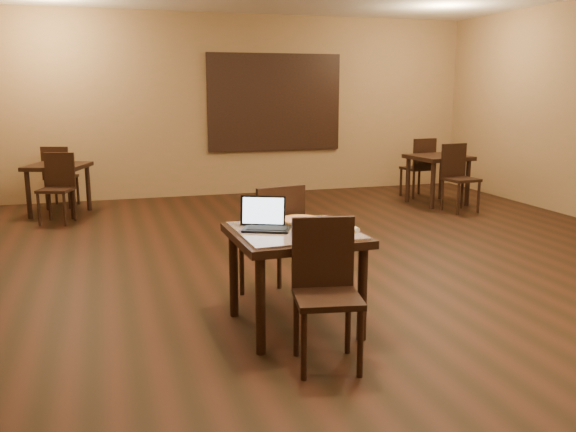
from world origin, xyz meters
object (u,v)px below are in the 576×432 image
object	(u,v)px
other_table_b	(58,173)
other_table_b_chair_far	(59,173)
chair_main_far	(275,236)
other_table_b_chair_near	(58,184)
other_table_a_chair_near	(458,173)
other_table_a_chair_far	(420,164)
tiled_table	(295,243)
pizza_pan	(300,222)
other_table_a	(438,164)
laptop	(265,220)
chair_main_near	(325,283)

from	to	relation	value
other_table_b	other_table_b_chair_far	size ratio (longest dim) A/B	1.05
chair_main_far	other_table_b	size ratio (longest dim) A/B	1.02
other_table_b_chair_near	other_table_a_chair_near	bearing A→B (deg)	10.08
other_table_a_chair_far	tiled_table	bearing A→B (deg)	45.81
pizza_pan	other_table_b	xyz separation A→B (m)	(-2.08, 4.81, -0.16)
chair_main_far	other_table_b	distance (m)	4.86
tiled_table	other_table_a_chair_near	world-z (taller)	other_table_a_chair_near
other_table_a	other_table_b_chair_far	world-z (taller)	other_table_b_chair_far
other_table_a_chair_near	other_table_b_chair_far	distance (m)	6.00
tiled_table	chair_main_far	bearing A→B (deg)	86.39
chair_main_far	laptop	size ratio (longest dim) A/B	2.46
other_table_a	other_table_b_chair_far	size ratio (longest dim) A/B	0.96
chair_main_near	laptop	bearing A→B (deg)	116.60
laptop	other_table_b	size ratio (longest dim) A/B	0.42
chair_main_far	other_table_a_chair_far	xyz separation A→B (m)	(3.67, 4.17, -0.01)
chair_main_far	chair_main_near	bearing A→B (deg)	77.92
other_table_b	other_table_b_chair_far	world-z (taller)	other_table_b_chair_far
other_table_a_chair_far	other_table_b_chair_near	bearing A→B (deg)	-3.68
pizza_pan	other_table_a_chair_far	world-z (taller)	other_table_a_chair_far
chair_main_far	pizza_pan	bearing A→B (deg)	93.32
other_table_a_chair_far	chair_main_far	bearing A→B (deg)	42.09
laptop	other_table_a_chair_near	size ratio (longest dim) A/B	0.41
other_table_b_chair_far	other_table_b_chair_near	bearing A→B (deg)	111.71
chair_main_near	other_table_b_chair_near	world-z (taller)	chair_main_near
other_table_a	other_table_a_chair_far	world-z (taller)	other_table_a_chair_far
chair_main_near	other_table_b_chair_far	size ratio (longest dim) A/B	1.02
chair_main_far	other_table_b	xyz separation A→B (m)	(-1.98, 4.44, 0.04)
tiled_table	other_table_b	distance (m)	5.42
other_table_a_chair_far	other_table_b	xyz separation A→B (m)	(-5.65, 0.27, 0.04)
other_table_a_chair_near	other_table_b_chair_far	world-z (taller)	other_table_a_chair_near
tiled_table	chair_main_far	distance (m)	0.62
chair_main_near	chair_main_far	size ratio (longest dim) A/B	0.96
pizza_pan	laptop	bearing A→B (deg)	-157.06
chair_main_far	other_table_a	size ratio (longest dim) A/B	1.11
tiled_table	laptop	xyz separation A→B (m)	(-0.20, 0.10, 0.16)
other_table_b	other_table_b_chair_far	bearing A→B (deg)	111.71
other_table_b	chair_main_far	bearing A→B (deg)	-47.00
other_table_b_chair_far	chair_main_near	bearing A→B (deg)	126.80
laptop	other_table_b_chair_near	size ratio (longest dim) A/B	0.44
tiled_table	other_table_a_chair_far	world-z (taller)	other_table_a_chair_far
other_table_a	other_table_b	xyz separation A→B (m)	(-5.64, 0.85, -0.03)
other_table_a	other_table_b_chair_near	xyz separation A→B (m)	(-5.62, 0.30, -0.11)
other_table_a_chair_far	other_table_a_chair_near	bearing A→B (deg)	82.49
other_table_b_chair_near	other_table_b	bearing A→B (deg)	111.71
laptop	other_table_b_chair_near	xyz separation A→B (m)	(-1.74, 4.40, -0.29)
tiled_table	chair_main_near	xyz separation A→B (m)	(0.01, -0.62, -0.12)
pizza_pan	other_table_b_chair_near	size ratio (longest dim) A/B	0.42
other_table_a_chair_far	other_table_b_chair_near	world-z (taller)	other_table_a_chair_far
tiled_table	other_table_b_chair_near	xyz separation A→B (m)	(-1.94, 4.50, -0.13)
chair_main_near	other_table_b_chair_far	distance (m)	6.54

